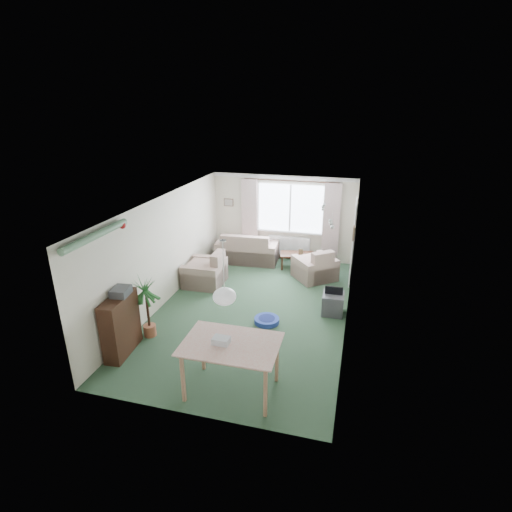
% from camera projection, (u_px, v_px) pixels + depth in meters
% --- Properties ---
extents(ground, '(6.50, 6.50, 0.00)m').
position_uv_depth(ground, '(252.00, 310.00, 8.73)').
color(ground, '#28432D').
extents(window, '(1.80, 0.03, 1.30)m').
position_uv_depth(window, '(290.00, 208.00, 11.05)').
color(window, white).
extents(curtain_rod, '(2.60, 0.03, 0.03)m').
position_uv_depth(curtain_rod, '(291.00, 181.00, 10.70)').
color(curtain_rod, black).
extents(curtain_left, '(0.45, 0.08, 2.00)m').
position_uv_depth(curtain_left, '(250.00, 214.00, 11.32)').
color(curtain_left, beige).
extents(curtain_right, '(0.45, 0.08, 2.00)m').
position_uv_depth(curtain_right, '(331.00, 220.00, 10.76)').
color(curtain_right, beige).
extents(radiator, '(1.20, 0.10, 0.55)m').
position_uv_depth(radiator, '(289.00, 246.00, 11.41)').
color(radiator, white).
extents(doorway, '(0.03, 0.95, 2.00)m').
position_uv_depth(doorway, '(353.00, 242.00, 9.87)').
color(doorway, black).
extents(pendant_lamp, '(0.36, 0.36, 0.36)m').
position_uv_depth(pendant_lamp, '(224.00, 296.00, 6.07)').
color(pendant_lamp, white).
extents(tinsel_garland, '(1.60, 1.60, 0.12)m').
position_uv_depth(tinsel_garland, '(96.00, 235.00, 6.29)').
color(tinsel_garland, '#196626').
extents(bauble_cluster_a, '(0.20, 0.20, 0.20)m').
position_uv_depth(bauble_cluster_a, '(323.00, 205.00, 8.42)').
color(bauble_cluster_a, silver).
extents(bauble_cluster_b, '(0.20, 0.20, 0.20)m').
position_uv_depth(bauble_cluster_b, '(332.00, 221.00, 7.27)').
color(bauble_cluster_b, silver).
extents(wall_picture_back, '(0.28, 0.03, 0.22)m').
position_uv_depth(wall_picture_back, '(229.00, 202.00, 11.46)').
color(wall_picture_back, brown).
extents(wall_picture_right, '(0.03, 0.24, 0.30)m').
position_uv_depth(wall_picture_right, '(353.00, 233.00, 8.77)').
color(wall_picture_right, brown).
extents(sofa, '(1.76, 1.01, 0.85)m').
position_uv_depth(sofa, '(247.00, 247.00, 11.27)').
color(sofa, beige).
rests_on(sofa, ground).
extents(armchair_corner, '(1.27, 1.26, 0.83)m').
position_uv_depth(armchair_corner, '(315.00, 263.00, 10.15)').
color(armchair_corner, beige).
rests_on(armchair_corner, ground).
extents(armchair_left, '(0.93, 0.98, 0.86)m').
position_uv_depth(armchair_left, '(205.00, 268.00, 9.82)').
color(armchair_left, beige).
rests_on(armchair_left, ground).
extents(coffee_table, '(0.99, 0.67, 0.41)m').
position_uv_depth(coffee_table, '(297.00, 261.00, 10.88)').
color(coffee_table, black).
rests_on(coffee_table, ground).
extents(photo_frame, '(0.12, 0.04, 0.16)m').
position_uv_depth(photo_frame, '(301.00, 252.00, 10.70)').
color(photo_frame, brown).
rests_on(photo_frame, coffee_table).
extents(bookshelf, '(0.37, 0.92, 1.10)m').
position_uv_depth(bookshelf, '(121.00, 325.00, 7.07)').
color(bookshelf, black).
rests_on(bookshelf, ground).
extents(hifi_box, '(0.32, 0.38, 0.14)m').
position_uv_depth(hifi_box, '(121.00, 292.00, 6.92)').
color(hifi_box, '#35363A').
rests_on(hifi_box, bookshelf).
extents(houseplant, '(0.62, 0.62, 1.20)m').
position_uv_depth(houseplant, '(147.00, 308.00, 7.56)').
color(houseplant, '#1B5027').
rests_on(houseplant, ground).
extents(dining_table, '(1.37, 0.92, 0.85)m').
position_uv_depth(dining_table, '(232.00, 368.00, 6.14)').
color(dining_table, tan).
rests_on(dining_table, ground).
extents(gift_box, '(0.26, 0.19, 0.12)m').
position_uv_depth(gift_box, '(221.00, 341.00, 5.96)').
color(gift_box, silver).
rests_on(gift_box, dining_table).
extents(tv_cube, '(0.46, 0.50, 0.45)m').
position_uv_depth(tv_cube, '(333.00, 304.00, 8.52)').
color(tv_cube, '#333338').
rests_on(tv_cube, ground).
extents(pet_bed, '(0.68, 0.68, 0.10)m').
position_uv_depth(pet_bed, '(267.00, 320.00, 8.20)').
color(pet_bed, navy).
rests_on(pet_bed, ground).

